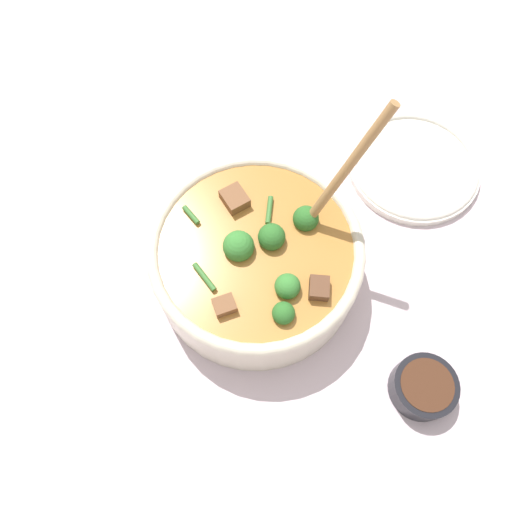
{
  "coord_description": "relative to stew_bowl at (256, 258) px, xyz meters",
  "views": [
    {
      "loc": [
        0.04,
        -0.27,
        0.67
      ],
      "look_at": [
        0.0,
        0.0,
        0.06
      ],
      "focal_mm": 35.0,
      "sensor_mm": 36.0,
      "label": 1
    }
  ],
  "objects": [
    {
      "name": "empty_plate",
      "position": [
        0.22,
        0.21,
        -0.05
      ],
      "size": [
        0.21,
        0.21,
        0.02
      ],
      "color": "silver",
      "rests_on": "ground_plane"
    },
    {
      "name": "condiment_bowl",
      "position": [
        0.23,
        -0.13,
        -0.03
      ],
      "size": [
        0.08,
        0.08,
        0.04
      ],
      "color": "black",
      "rests_on": "ground_plane"
    },
    {
      "name": "stew_bowl",
      "position": [
        0.0,
        0.0,
        0.0
      ],
      "size": [
        0.28,
        0.28,
        0.27
      ],
      "color": "beige",
      "rests_on": "ground_plane"
    },
    {
      "name": "ground_plane",
      "position": [
        -0.0,
        -0.0,
        -0.05
      ],
      "size": [
        4.0,
        4.0,
        0.0
      ],
      "primitive_type": "plane",
      "color": "silver"
    }
  ]
}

